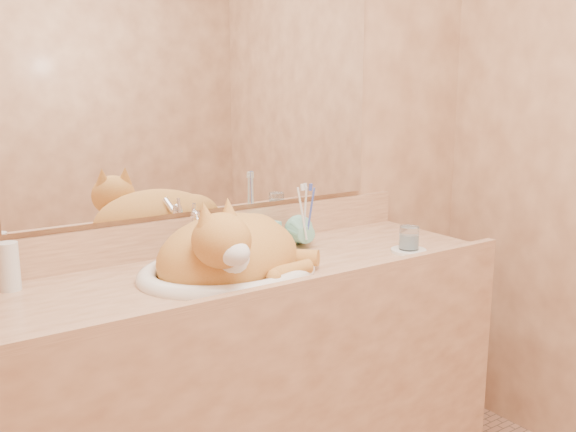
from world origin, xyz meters
TOP-DOWN VIEW (x-y plane):
  - wall_back at (0.00, 1.00)m, footprint 2.40×0.02m
  - vanity_counter at (0.00, 0.72)m, footprint 1.60×0.55m
  - mirror at (0.00, 0.99)m, footprint 1.30×0.02m
  - sink_basin at (-0.09, 0.70)m, footprint 0.56×0.48m
  - faucet at (-0.09, 0.91)m, footprint 0.08×0.12m
  - cat at (-0.09, 0.69)m, footprint 0.52×0.46m
  - soap_dispenser at (0.17, 0.87)m, footprint 0.10×0.10m
  - toothbrush_cup at (0.26, 0.80)m, footprint 0.13×0.13m
  - toothbrushes at (0.26, 0.80)m, footprint 0.04×0.04m
  - saucer at (0.52, 0.58)m, footprint 0.12×0.12m
  - water_glass at (0.52, 0.58)m, footprint 0.06×0.06m
  - lotion_bottle at (-0.65, 0.91)m, footprint 0.06×0.06m

SIDE VIEW (x-z plane):
  - vanity_counter at x=0.00m, z-range 0.00..0.85m
  - saucer at x=0.52m, z-range 0.85..0.86m
  - toothbrush_cup at x=0.26m, z-range 0.85..0.95m
  - water_glass at x=0.52m, z-range 0.86..0.94m
  - lotion_bottle at x=-0.65m, z-range 0.85..0.98m
  - cat at x=-0.09m, z-range 0.80..1.06m
  - faucet at x=-0.09m, z-range 0.85..1.02m
  - sink_basin at x=-0.09m, z-range 0.85..1.02m
  - soap_dispenser at x=0.17m, z-range 0.85..1.05m
  - toothbrushes at x=0.26m, z-range 0.87..1.10m
  - wall_back at x=0.00m, z-range 0.00..2.50m
  - mirror at x=0.00m, z-range 0.99..1.79m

